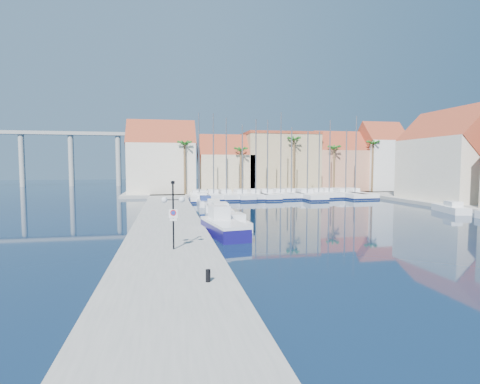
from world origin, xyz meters
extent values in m
plane|color=black|center=(0.00, 0.00, 0.00)|extent=(260.00, 260.00, 0.00)
cube|color=gray|center=(-9.00, 13.50, 0.25)|extent=(6.00, 77.00, 0.50)
cube|color=gray|center=(10.00, 48.00, 0.25)|extent=(54.00, 16.00, 0.50)
cylinder|color=black|center=(-8.70, -1.36, 2.59)|extent=(0.10, 0.10, 4.18)
cylinder|color=black|center=(-8.96, -1.36, 3.53)|extent=(0.52, 0.05, 0.05)
cylinder|color=black|center=(-8.44, -1.36, 3.53)|extent=(0.52, 0.05, 0.05)
sphere|color=white|center=(-9.22, -1.36, 3.53)|extent=(0.38, 0.38, 0.38)
sphere|color=white|center=(-8.17, -1.36, 3.53)|extent=(0.38, 0.38, 0.38)
cube|color=black|center=(-8.70, -1.36, 4.58)|extent=(0.23, 0.13, 0.17)
cube|color=white|center=(-8.70, -1.43, 2.69)|extent=(0.52, 0.03, 0.52)
cylinder|color=red|center=(-8.70, -1.45, 2.75)|extent=(0.36, 0.02, 0.36)
cylinder|color=#1933A5|center=(-8.70, -1.46, 2.75)|extent=(0.25, 0.01, 0.25)
cube|color=white|center=(-8.70, -1.43, 2.33)|extent=(0.42, 0.03, 0.15)
cylinder|color=black|center=(-7.32, -8.14, 0.78)|extent=(0.22, 0.22, 0.55)
cube|color=#150F5A|center=(-4.65, 4.86, 0.49)|extent=(3.19, 6.80, 0.98)
cube|color=white|center=(-4.65, 4.86, 1.09)|extent=(3.19, 6.80, 0.22)
cube|color=white|center=(-4.86, 6.15, 1.69)|extent=(1.67, 1.95, 1.20)
cube|color=white|center=(-3.14, 8.38, 0.40)|extent=(2.07, 5.65, 0.80)
cube|color=white|center=(-3.11, 7.82, 1.10)|extent=(1.35, 2.01, 0.60)
cube|color=white|center=(-3.76, 12.47, 0.40)|extent=(1.88, 5.59, 0.80)
cube|color=navy|center=(-3.77, 11.91, 1.10)|extent=(1.28, 1.97, 0.60)
cube|color=white|center=(-3.19, 18.10, 0.40)|extent=(2.51, 7.39, 0.80)
cube|color=white|center=(-3.20, 17.36, 1.10)|extent=(1.70, 2.60, 0.60)
cube|color=white|center=(-3.43, 22.11, 0.40)|extent=(2.42, 6.42, 0.80)
cube|color=white|center=(-3.48, 21.48, 1.10)|extent=(1.55, 2.29, 0.60)
cube|color=white|center=(-3.90, 27.73, 0.40)|extent=(2.01, 6.17, 0.80)
cube|color=navy|center=(-3.91, 27.11, 1.10)|extent=(1.39, 2.16, 0.60)
cube|color=white|center=(-3.78, 33.56, 0.40)|extent=(2.45, 6.48, 0.80)
cube|color=white|center=(-3.82, 32.93, 1.10)|extent=(1.57, 2.32, 0.60)
cube|color=white|center=(-3.04, 38.44, 0.40)|extent=(1.76, 5.10, 0.80)
cube|color=white|center=(-3.03, 37.93, 1.10)|extent=(1.18, 1.80, 0.60)
cube|color=white|center=(24.00, 14.36, 0.40)|extent=(3.13, 6.02, 0.80)
cube|color=white|center=(23.87, 13.80, 1.10)|extent=(1.72, 2.26, 0.60)
cube|color=white|center=(-4.05, 35.75, 0.50)|extent=(3.37, 11.59, 1.00)
cube|color=#0C163E|center=(-4.05, 35.75, 0.18)|extent=(3.43, 11.65, 0.28)
cube|color=white|center=(-4.01, 36.90, 1.30)|extent=(2.21, 3.52, 0.60)
cylinder|color=slate|center=(-4.07, 35.17, 7.40)|extent=(0.20, 0.20, 12.80)
cube|color=white|center=(-1.62, 36.84, 0.50)|extent=(2.30, 8.61, 1.00)
cube|color=#0C163E|center=(-1.62, 36.84, 0.18)|extent=(2.36, 8.67, 0.28)
cube|color=white|center=(-1.63, 37.70, 1.30)|extent=(1.58, 2.59, 0.60)
cylinder|color=slate|center=(-1.62, 36.41, 7.49)|extent=(0.20, 0.20, 12.97)
cube|color=white|center=(0.44, 36.70, 0.50)|extent=(3.12, 9.47, 1.00)
cube|color=#0C163E|center=(0.44, 36.70, 0.18)|extent=(3.18, 9.54, 0.28)
cube|color=white|center=(0.37, 37.63, 1.30)|extent=(1.90, 2.91, 0.60)
cylinder|color=slate|center=(0.47, 36.24, 7.14)|extent=(0.20, 0.20, 12.27)
cube|color=white|center=(2.97, 36.00, 0.50)|extent=(2.90, 9.60, 1.00)
cube|color=#0C163E|center=(2.97, 36.00, 0.18)|extent=(2.96, 9.67, 0.28)
cube|color=white|center=(2.92, 36.95, 1.30)|extent=(1.86, 2.93, 0.60)
cylinder|color=slate|center=(2.99, 35.53, 6.55)|extent=(0.20, 0.20, 11.11)
cube|color=white|center=(5.28, 36.12, 0.50)|extent=(2.63, 8.70, 1.00)
cube|color=#0C163E|center=(5.28, 36.12, 0.18)|extent=(2.70, 8.77, 0.28)
cube|color=white|center=(5.24, 36.98, 1.30)|extent=(1.68, 2.65, 0.60)
cylinder|color=slate|center=(5.30, 35.69, 7.05)|extent=(0.20, 0.20, 12.11)
cube|color=white|center=(7.26, 36.12, 0.50)|extent=(2.69, 9.91, 1.00)
cube|color=#0C163E|center=(7.26, 36.12, 0.18)|extent=(2.75, 9.97, 0.28)
cube|color=white|center=(7.27, 37.11, 1.30)|extent=(1.83, 2.98, 0.60)
cylinder|color=slate|center=(7.25, 35.62, 7.00)|extent=(0.20, 0.20, 12.01)
cube|color=white|center=(9.66, 36.55, 0.50)|extent=(2.72, 8.35, 1.00)
cube|color=#0C163E|center=(9.66, 36.55, 0.18)|extent=(2.79, 8.41, 0.28)
cube|color=white|center=(9.60, 37.37, 1.30)|extent=(1.67, 2.57, 0.60)
cylinder|color=slate|center=(9.69, 36.14, 7.69)|extent=(0.20, 0.20, 13.38)
cube|color=white|center=(11.69, 36.91, 0.50)|extent=(2.26, 8.49, 1.00)
cube|color=#0C163E|center=(11.69, 36.91, 0.18)|extent=(2.32, 8.55, 0.28)
cube|color=white|center=(11.68, 37.75, 1.30)|extent=(1.56, 2.55, 0.60)
cylinder|color=slate|center=(11.69, 36.48, 6.49)|extent=(0.20, 0.20, 10.98)
cube|color=white|center=(13.83, 35.16, 0.50)|extent=(3.13, 11.74, 1.00)
cube|color=#0C163E|center=(13.83, 35.16, 0.18)|extent=(3.19, 11.80, 0.28)
cube|color=white|center=(13.82, 36.34, 1.30)|extent=(2.16, 3.53, 0.60)
cylinder|color=slate|center=(13.83, 34.58, 6.07)|extent=(0.20, 0.20, 10.14)
cube|color=white|center=(16.45, 36.39, 0.50)|extent=(2.38, 8.32, 1.00)
cube|color=#0C163E|center=(16.45, 36.39, 0.18)|extent=(2.44, 8.39, 0.28)
cube|color=white|center=(16.43, 37.22, 1.30)|extent=(1.57, 2.52, 0.60)
cylinder|color=slate|center=(16.46, 35.98, 6.17)|extent=(0.20, 0.20, 10.34)
cube|color=white|center=(18.62, 36.99, 0.50)|extent=(2.63, 8.46, 1.00)
cube|color=#0C163E|center=(18.62, 36.99, 0.18)|extent=(2.70, 8.52, 0.28)
cube|color=white|center=(18.57, 37.83, 1.30)|extent=(1.66, 2.59, 0.60)
cylinder|color=slate|center=(18.64, 36.58, 7.16)|extent=(0.20, 0.20, 12.32)
cube|color=white|center=(20.98, 35.74, 0.50)|extent=(3.58, 11.26, 1.00)
cube|color=#0C163E|center=(20.98, 35.74, 0.18)|extent=(3.64, 11.32, 0.28)
cube|color=white|center=(20.91, 36.85, 1.30)|extent=(2.22, 3.45, 0.60)
cylinder|color=slate|center=(21.02, 35.19, 6.31)|extent=(0.20, 0.20, 10.63)
cube|color=white|center=(22.79, 35.81, 0.50)|extent=(3.52, 11.25, 1.00)
cube|color=#0C163E|center=(22.79, 35.81, 0.18)|extent=(3.59, 11.32, 0.28)
cube|color=white|center=(22.72, 36.92, 1.30)|extent=(2.21, 3.44, 0.60)
cylinder|color=slate|center=(22.82, 35.26, 7.49)|extent=(0.20, 0.20, 12.99)
cube|color=beige|center=(-10.00, 47.00, 5.00)|extent=(12.00, 9.00, 9.00)
cube|color=maroon|center=(-10.00, 47.00, 9.50)|extent=(12.30, 9.00, 9.00)
cube|color=tan|center=(2.00, 47.00, 4.00)|extent=(10.00, 8.00, 7.00)
cube|color=maroon|center=(2.00, 47.00, 7.50)|extent=(10.30, 8.00, 8.00)
cube|color=tan|center=(13.00, 48.00, 6.00)|extent=(14.00, 10.00, 11.00)
cube|color=maroon|center=(13.00, 48.00, 11.75)|extent=(14.20, 10.20, 0.50)
cube|color=tan|center=(25.00, 47.00, 4.50)|extent=(10.00, 8.00, 8.00)
cube|color=maroon|center=(25.00, 47.00, 8.50)|extent=(10.30, 8.00, 8.00)
cube|color=white|center=(34.00, 46.00, 5.50)|extent=(8.00, 8.00, 10.00)
cube|color=maroon|center=(34.00, 46.00, 10.50)|extent=(8.30, 8.00, 8.00)
cube|color=beige|center=(32.00, 24.00, 5.00)|extent=(9.00, 14.00, 9.00)
cube|color=maroon|center=(32.00, 24.00, 9.50)|extent=(9.00, 14.30, 9.00)
cylinder|color=brown|center=(-6.00, 42.00, 5.00)|extent=(0.36, 0.36, 9.00)
sphere|color=#1F611B|center=(-6.00, 42.00, 9.35)|extent=(2.60, 2.60, 2.60)
cylinder|color=brown|center=(4.00, 42.00, 4.50)|extent=(0.36, 0.36, 8.00)
sphere|color=#1F611B|center=(4.00, 42.00, 8.35)|extent=(2.60, 2.60, 2.60)
cylinder|color=brown|center=(14.00, 42.00, 5.50)|extent=(0.36, 0.36, 10.00)
sphere|color=#1F611B|center=(14.00, 42.00, 10.35)|extent=(2.60, 2.60, 2.60)
cylinder|color=brown|center=(22.00, 42.00, 4.75)|extent=(0.36, 0.36, 8.50)
sphere|color=#1F611B|center=(22.00, 42.00, 8.85)|extent=(2.60, 2.60, 2.60)
cylinder|color=brown|center=(30.00, 42.00, 5.25)|extent=(0.36, 0.36, 9.50)
sphere|color=#1F611B|center=(30.00, 42.00, 9.85)|extent=(2.60, 2.60, 2.60)
cube|color=#9E9E99|center=(-38.00, 82.00, 14.00)|extent=(48.00, 2.20, 0.90)
cylinder|color=#9E9E99|center=(-46.00, 82.00, 7.00)|extent=(1.40, 1.40, 14.00)
cylinder|color=#9E9E99|center=(-34.00, 82.00, 7.00)|extent=(1.40, 1.40, 14.00)
cylinder|color=#9E9E99|center=(-22.00, 82.00, 7.00)|extent=(1.40, 1.40, 14.00)
camera|label=1|loc=(-9.02, -24.21, 5.62)|focal=28.00mm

